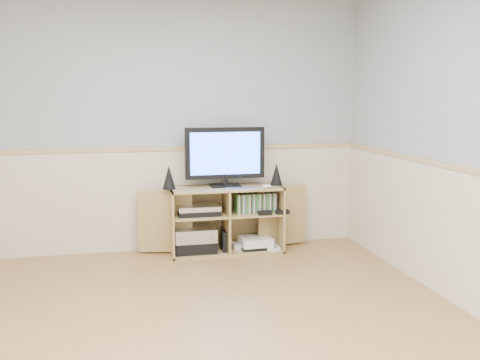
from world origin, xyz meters
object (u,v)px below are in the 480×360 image
at_px(media_cabinet, 225,218).
at_px(keyboard, 242,189).
at_px(game_consoles, 254,243).
at_px(monitor, 225,155).

height_order(media_cabinet, keyboard, keyboard).
bearing_deg(game_consoles, keyboard, -140.88).
relative_size(monitor, keyboard, 2.49).
bearing_deg(game_consoles, monitor, 167.97).
height_order(monitor, keyboard, monitor).
xyz_separation_m(monitor, keyboard, (0.13, -0.19, -0.31)).
bearing_deg(keyboard, game_consoles, 44.58).
height_order(media_cabinet, game_consoles, media_cabinet).
distance_m(media_cabinet, keyboard, 0.40).
height_order(media_cabinet, monitor, monitor).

